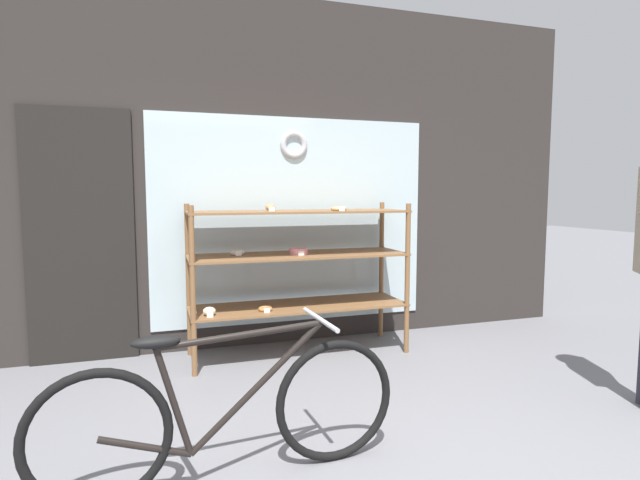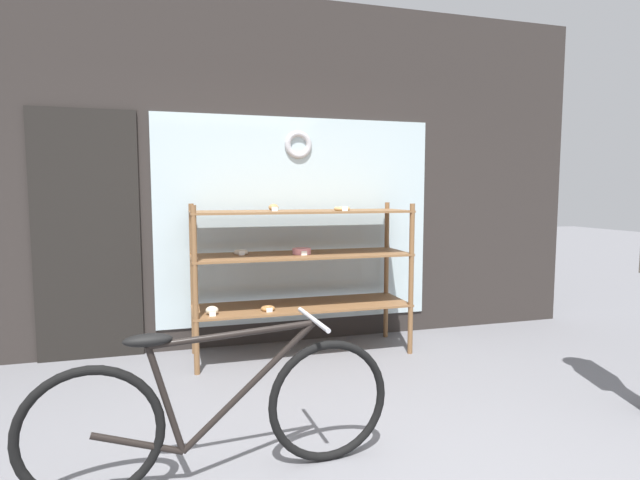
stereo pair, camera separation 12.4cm
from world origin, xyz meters
name	(u,v)px [view 2 (the right image)]	position (x,y,z in m)	size (l,w,h in m)	color
storefront_facade	(272,178)	(-0.04, 2.58, 1.55)	(6.28, 0.13, 3.17)	#2D2826
display_case	(301,261)	(0.13, 2.15, 0.83)	(1.87, 0.58, 1.32)	brown
bicycle	(217,412)	(-0.73, 0.38, 0.35)	(1.79, 0.46, 0.78)	black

